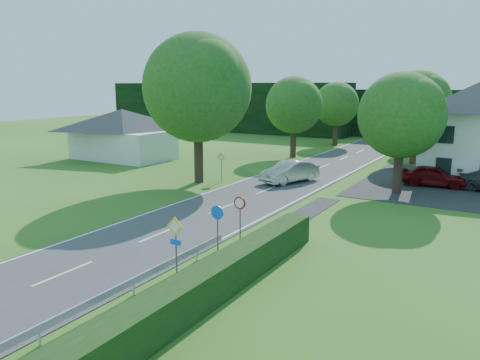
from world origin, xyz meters
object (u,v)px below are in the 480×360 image
Objects in this scene: streetlight at (400,129)px; parasol at (465,169)px; moving_car at (290,172)px; motorcycle at (289,168)px; parked_car_red at (434,176)px.

parasol is at bearing 49.86° from streetlight.
parasol reaches higher than moving_car.
streetlight is 4.15× the size of motorcycle.
streetlight is 3.50× the size of parasol.
streetlight is 4.69m from parked_car_red.
parked_car_red is at bearing -120.77° from parasol.
motorcycle is (-1.49, 3.11, -0.34)m from moving_car.
motorcycle is 0.41× the size of parked_car_red.
streetlight is 7.37m from parasol.
motorcycle is 14.16m from parasol.
motorcycle is at bearing 136.46° from moving_car.
moving_car reaches higher than parked_car_red.
parasol reaches higher than motorcycle.
parasol is (1.88, 3.16, 0.22)m from parked_car_red.
parked_car_red is at bearing 38.27° from streetlight.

